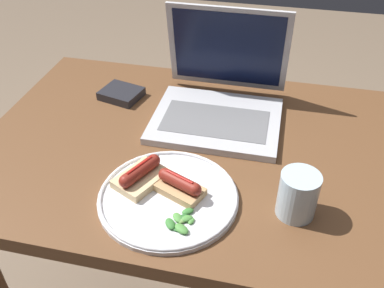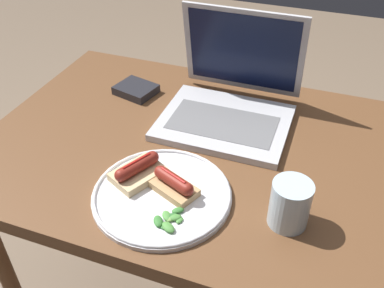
% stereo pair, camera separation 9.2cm
% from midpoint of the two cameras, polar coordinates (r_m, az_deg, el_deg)
% --- Properties ---
extents(desk, '(1.03, 0.71, 0.71)m').
position_cam_midpoint_polar(desk, '(1.06, -2.11, -3.27)').
color(desk, brown).
rests_on(desk, ground_plane).
extents(laptop, '(0.32, 0.30, 0.26)m').
position_cam_midpoint_polar(laptop, '(1.09, 1.30, 5.92)').
color(laptop, '#B7B7BC').
rests_on(laptop, desk).
extents(plate, '(0.29, 0.29, 0.02)m').
position_cam_midpoint_polar(plate, '(0.87, -6.21, -7.12)').
color(plate, silver).
rests_on(plate, desk).
extents(sausage_toast_left, '(0.11, 0.09, 0.05)m').
position_cam_midpoint_polar(sausage_toast_left, '(0.86, -4.71, -5.68)').
color(sausage_toast_left, tan).
rests_on(sausage_toast_left, plate).
extents(sausage_toast_middle, '(0.11, 0.13, 0.05)m').
position_cam_midpoint_polar(sausage_toast_middle, '(0.90, -9.80, -4.24)').
color(sausage_toast_middle, '#D6B784').
rests_on(sausage_toast_middle, plate).
extents(salad_pile, '(0.06, 0.08, 0.01)m').
position_cam_midpoint_polar(salad_pile, '(0.82, -4.75, -10.36)').
color(salad_pile, '#4C8E3D').
rests_on(salad_pile, plate).
extents(drinking_glass, '(0.08, 0.08, 0.10)m').
position_cam_midpoint_polar(drinking_glass, '(0.83, 10.89, -6.81)').
color(drinking_glass, silver).
rests_on(drinking_glass, desk).
extents(external_drive, '(0.12, 0.11, 0.02)m').
position_cam_midpoint_polar(external_drive, '(1.21, -11.58, 6.52)').
color(external_drive, '#232328').
rests_on(external_drive, desk).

